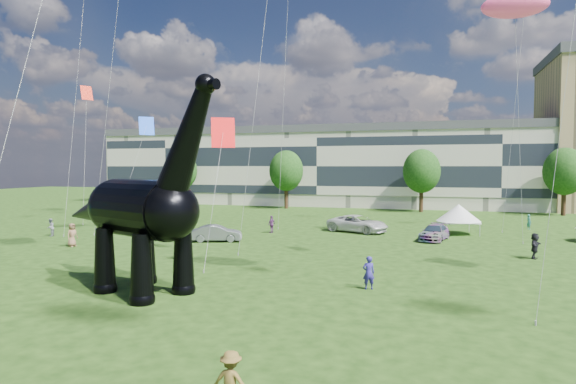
# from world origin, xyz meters

# --- Properties ---
(ground) EXTENTS (220.00, 220.00, 0.00)m
(ground) POSITION_xyz_m (0.00, 0.00, 0.00)
(ground) COLOR #16330C
(ground) RESTS_ON ground
(terrace_row) EXTENTS (78.00, 11.00, 12.00)m
(terrace_row) POSITION_xyz_m (-8.00, 62.00, 6.00)
(terrace_row) COLOR beige
(terrace_row) RESTS_ON ground
(tree_far_left) EXTENTS (5.20, 5.20, 9.44)m
(tree_far_left) POSITION_xyz_m (-30.00, 53.00, 6.29)
(tree_far_left) COLOR #382314
(tree_far_left) RESTS_ON ground
(tree_mid_left) EXTENTS (5.20, 5.20, 9.44)m
(tree_mid_left) POSITION_xyz_m (-12.00, 53.00, 6.29)
(tree_mid_left) COLOR #382314
(tree_mid_left) RESTS_ON ground
(tree_mid_right) EXTENTS (5.20, 5.20, 9.44)m
(tree_mid_right) POSITION_xyz_m (8.00, 53.00, 6.29)
(tree_mid_right) COLOR #382314
(tree_mid_right) RESTS_ON ground
(tree_far_right) EXTENTS (5.20, 5.20, 9.44)m
(tree_far_right) POSITION_xyz_m (26.00, 53.00, 6.29)
(tree_far_right) COLOR #382314
(tree_far_right) RESTS_ON ground
(dinosaur_sculpture) EXTENTS (12.89, 6.99, 10.84)m
(dinosaur_sculpture) POSITION_xyz_m (-5.19, 3.81, 4.09)
(dinosaur_sculpture) COLOR black
(dinosaur_sculpture) RESTS_ON ground
(car_silver) EXTENTS (3.16, 5.13, 1.63)m
(car_silver) POSITION_xyz_m (-17.84, 27.85, 0.81)
(car_silver) COLOR #B1B2B6
(car_silver) RESTS_ON ground
(car_grey) EXTENTS (4.56, 2.88, 1.42)m
(car_grey) POSITION_xyz_m (-8.26, 19.94, 0.71)
(car_grey) COLOR slate
(car_grey) RESTS_ON ground
(car_white) EXTENTS (6.58, 4.72, 1.66)m
(car_white) POSITION_xyz_m (2.47, 29.32, 0.83)
(car_white) COLOR silver
(car_white) RESTS_ON ground
(car_dark) EXTENTS (2.95, 5.00, 1.36)m
(car_dark) POSITION_xyz_m (9.65, 26.00, 0.68)
(car_dark) COLOR #595960
(car_dark) RESTS_ON ground
(gazebo_near) EXTENTS (4.93, 4.93, 2.85)m
(gazebo_near) POSITION_xyz_m (11.84, 30.68, 2.00)
(gazebo_near) COLOR white
(gazebo_near) RESTS_ON ground
(gazebo_left) EXTENTS (4.24, 4.24, 2.61)m
(gazebo_left) POSITION_xyz_m (-17.76, 29.66, 1.83)
(gazebo_left) COLOR silver
(gazebo_left) RESTS_ON ground
(visitors) EXTENTS (43.94, 43.25, 1.88)m
(visitors) POSITION_xyz_m (-2.59, 15.15, 0.86)
(visitors) COLOR black
(visitors) RESTS_ON ground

